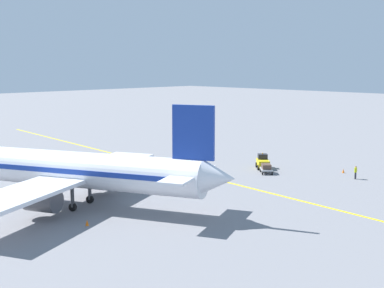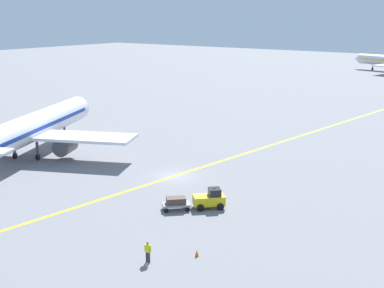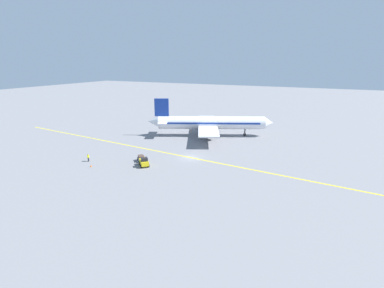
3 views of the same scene
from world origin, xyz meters
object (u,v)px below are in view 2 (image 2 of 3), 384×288
airplane_at_gate (30,129)px  baggage_cart_trailing (176,202)px  baggage_tug_white (210,199)px  traffic_cone_mid_apron (197,253)px  ground_crew_worker (148,251)px

airplane_at_gate → baggage_cart_trailing: size_ratio=11.85×
baggage_cart_trailing → baggage_tug_white: bearing=45.2°
baggage_tug_white → traffic_cone_mid_apron: (5.13, -9.37, -0.63)m
airplane_at_gate → traffic_cone_mid_apron: (34.71, -11.40, -3.43)m
baggage_tug_white → ground_crew_worker: baggage_tug_white is taller
baggage_tug_white → ground_crew_worker: 12.68m
baggage_tug_white → traffic_cone_mid_apron: 10.70m
baggage_tug_white → baggage_cart_trailing: size_ratio=1.13×
ground_crew_worker → baggage_tug_white: bearing=102.4°
baggage_tug_white → ground_crew_worker: (2.73, -12.39, 0.01)m
airplane_at_gate → baggage_cart_trailing: 27.76m
ground_crew_worker → traffic_cone_mid_apron: ground_crew_worker is taller
airplane_at_gate → baggage_cart_trailing: bearing=-9.1°
baggage_cart_trailing → traffic_cone_mid_apron: bearing=-43.3°
baggage_tug_white → ground_crew_worker: bearing=-77.6°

